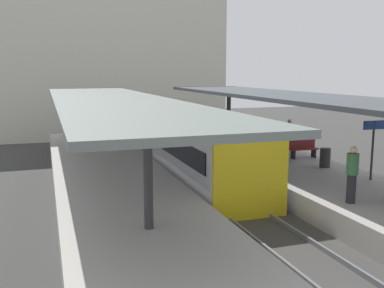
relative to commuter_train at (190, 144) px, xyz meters
name	(u,v)px	position (x,y,z in m)	size (l,w,h in m)	color
ground_plane	(216,200)	(0.00, -3.20, -1.73)	(80.00, 80.00, 0.00)	#383835
platform_left	(119,196)	(-3.80, -3.20, -1.23)	(4.40, 28.00, 1.00)	#ADA8A0
platform_right	(301,180)	(3.80, -3.20, -1.23)	(4.40, 28.00, 1.00)	#ADA8A0
track_ballast	(216,198)	(0.00, -3.20, -1.63)	(3.20, 28.00, 0.20)	#423F3D
rail_near_side	(199,195)	(-0.72, -3.20, -1.46)	(0.08, 28.00, 0.14)	slate
rail_far_side	(233,192)	(0.72, -3.20, -1.46)	(0.08, 28.00, 0.14)	slate
commuter_train	(190,144)	(0.00, 0.00, 0.00)	(2.78, 12.50, 3.10)	#ADADB2
canopy_left	(110,101)	(-3.80, -1.80, 2.14)	(4.18, 21.00, 2.98)	#333335
canopy_right	(286,97)	(3.80, -1.80, 2.16)	(4.18, 21.00, 3.00)	#333335
platform_bench	(303,148)	(5.09, -1.24, -0.26)	(1.40, 0.41, 0.86)	black
platform_sign	(373,137)	(5.14, -5.72, 0.90)	(0.90, 0.08, 2.21)	#262628
litter_bin	(325,158)	(4.86, -3.29, -0.33)	(0.44, 0.44, 0.80)	#2D2D30
passenger_near_bench	(289,135)	(5.27, 0.27, 0.12)	(0.36, 0.36, 1.65)	#998460
passenger_mid_platform	(352,174)	(2.55, -7.89, 0.19)	(0.36, 0.36, 1.76)	#232328
station_building_backdrop	(106,65)	(-1.48, 16.80, 3.77)	(18.00, 6.00, 11.00)	beige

